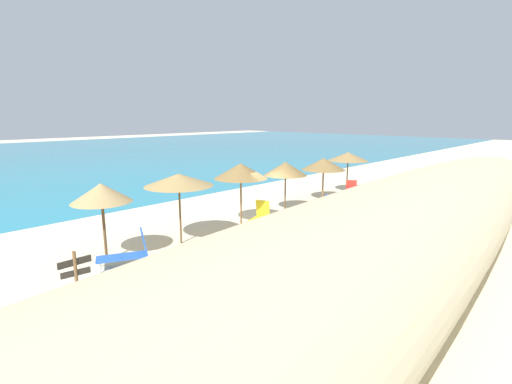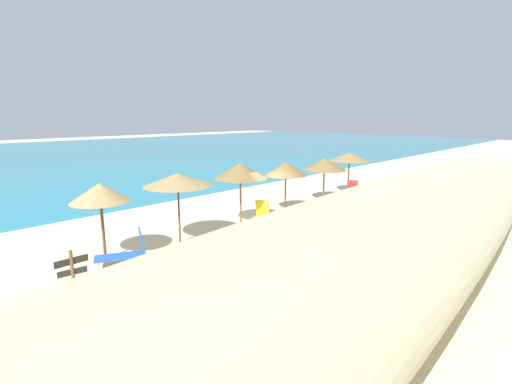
{
  "view_description": "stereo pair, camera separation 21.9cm",
  "coord_description": "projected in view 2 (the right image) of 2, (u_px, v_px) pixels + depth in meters",
  "views": [
    {
      "loc": [
        -12.92,
        -11.61,
        4.98
      ],
      "look_at": [
        0.41,
        1.03,
        1.25
      ],
      "focal_mm": 26.46,
      "sensor_mm": 36.0,
      "label": 1
    },
    {
      "loc": [
        -12.77,
        -11.76,
        4.98
      ],
      "look_at": [
        0.41,
        1.03,
        1.25
      ],
      "focal_mm": 26.46,
      "sensor_mm": 36.0,
      "label": 2
    }
  ],
  "objects": [
    {
      "name": "beach_umbrella_4",
      "position": [
        324.0,
        164.0,
        21.93
      ],
      "size": [
        2.54,
        2.54,
        2.55
      ],
      "color": "brown",
      "rests_on": "ground_plane"
    },
    {
      "name": "lounge_chair_3",
      "position": [
        127.0,
        252.0,
        12.66
      ],
      "size": [
        1.74,
        1.25,
        1.24
      ],
      "rotation": [
        0.0,
        0.0,
        1.12
      ],
      "color": "blue",
      "rests_on": "ground_plane"
    },
    {
      "name": "wooden_signpost",
      "position": [
        73.0,
        274.0,
        9.69
      ],
      "size": [
        0.84,
        0.12,
        1.62
      ],
      "rotation": [
        0.0,
        0.0,
        0.01
      ],
      "color": "brown",
      "rests_on": "ground_plane"
    },
    {
      "name": "sea_water",
      "position": [
        25.0,
        159.0,
        44.29
      ],
      "size": [
        160.0,
        62.99,
        0.01
      ],
      "primitive_type": "cube",
      "color": "teal",
      "rests_on": "ground_plane"
    },
    {
      "name": "beach_umbrella_2",
      "position": [
        240.0,
        171.0,
        16.99
      ],
      "size": [
        2.43,
        2.43,
        2.88
      ],
      "color": "brown",
      "rests_on": "ground_plane"
    },
    {
      "name": "beach_umbrella_3",
      "position": [
        286.0,
        169.0,
        19.37
      ],
      "size": [
        2.22,
        2.22,
        2.65
      ],
      "color": "brown",
      "rests_on": "ground_plane"
    },
    {
      "name": "beach_umbrella_1",
      "position": [
        178.0,
        180.0,
        14.53
      ],
      "size": [
        2.65,
        2.65,
        2.79
      ],
      "color": "brown",
      "rests_on": "ground_plane"
    },
    {
      "name": "beach_umbrella_0",
      "position": [
        100.0,
        193.0,
        12.88
      ],
      "size": [
        2.03,
        2.03,
        2.73
      ],
      "color": "brown",
      "rests_on": "ground_plane"
    },
    {
      "name": "beach_ball",
      "position": [
        398.0,
        191.0,
        24.31
      ],
      "size": [
        0.35,
        0.35,
        0.35
      ],
      "primitive_type": "sphere",
      "color": "green",
      "rests_on": "ground_plane"
    },
    {
      "name": "lounge_chair_1",
      "position": [
        322.0,
        206.0,
        19.34
      ],
      "size": [
        1.62,
        1.21,
        0.94
      ],
      "rotation": [
        0.0,
        0.0,
        1.13
      ],
      "color": "blue",
      "rests_on": "ground_plane"
    },
    {
      "name": "ground_plane",
      "position": [
        265.0,
        222.0,
        18.0
      ],
      "size": [
        160.0,
        160.0,
        0.0
      ],
      "primitive_type": "plane",
      "color": "beige"
    },
    {
      "name": "dune_ridge",
      "position": [
        373.0,
        246.0,
        10.29
      ],
      "size": [
        47.15,
        8.17,
        2.98
      ],
      "primitive_type": "ellipsoid",
      "rotation": [
        0.0,
        0.0,
        0.06
      ],
      "color": "beige",
      "rests_on": "ground_plane"
    },
    {
      "name": "lounge_chair_0",
      "position": [
        258.0,
        217.0,
        16.97
      ],
      "size": [
        1.72,
        1.14,
        1.18
      ],
      "rotation": [
        0.0,
        0.0,
        1.91
      ],
      "color": "yellow",
      "rests_on": "ground_plane"
    },
    {
      "name": "cooler_box",
      "position": [
        251.0,
        248.0,
        13.83
      ],
      "size": [
        0.41,
        0.55,
        0.4
      ],
      "primitive_type": "cube",
      "rotation": [
        0.0,
        0.0,
        1.78
      ],
      "color": "red",
      "rests_on": "ground_plane"
    },
    {
      "name": "lounge_chair_2",
      "position": [
        353.0,
        190.0,
        23.61
      ],
      "size": [
        1.46,
        1.25,
        0.97
      ],
      "rotation": [
        0.0,
        0.0,
        2.13
      ],
      "color": "red",
      "rests_on": "ground_plane"
    },
    {
      "name": "beach_umbrella_5",
      "position": [
        349.0,
        157.0,
        24.1
      ],
      "size": [
        2.56,
        2.56,
        2.68
      ],
      "color": "brown",
      "rests_on": "ground_plane"
    }
  ]
}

